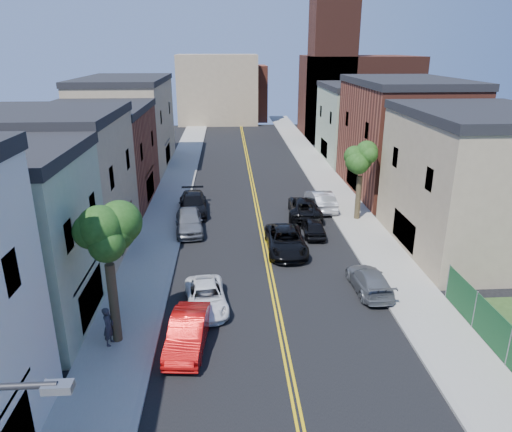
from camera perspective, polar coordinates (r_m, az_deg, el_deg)
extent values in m
cube|color=gray|center=(47.84, -9.87, 3.36)|extent=(3.20, 100.00, 0.15)
cube|color=gray|center=(48.66, 8.99, 3.69)|extent=(3.20, 100.00, 0.15)
cube|color=gray|center=(47.68, -7.77, 3.42)|extent=(0.30, 100.00, 0.15)
cube|color=gray|center=(48.32, 6.96, 3.68)|extent=(0.30, 100.00, 0.15)
cube|color=#998466|center=(33.91, -23.23, 3.01)|extent=(9.00, 10.00, 9.00)
cube|color=brown|center=(44.21, -18.63, 6.53)|extent=(9.00, 12.00, 8.00)
cube|color=#998466|center=(57.47, -15.27, 10.48)|extent=(9.00, 16.00, 9.50)
cube|color=#998466|center=(35.06, 24.75, 3.31)|extent=(9.00, 12.00, 9.00)
cube|color=brown|center=(47.40, 17.13, 8.76)|extent=(9.00, 14.00, 10.00)
cube|color=gray|center=(60.65, 12.54, 10.68)|extent=(9.00, 12.00, 8.50)
cube|color=#4C2319|center=(76.66, 11.98, 13.86)|extent=(16.00, 14.00, 12.00)
cube|color=#4C2319|center=(71.28, 9.07, 17.65)|extent=(6.00, 6.00, 22.00)
cube|color=#998466|center=(87.97, -4.63, 14.92)|extent=(14.00, 8.00, 12.00)
cube|color=brown|center=(92.06, -2.00, 14.56)|extent=(10.00, 8.00, 10.00)
cylinder|color=#3C301E|center=(23.26, -16.73, -10.00)|extent=(0.44, 0.44, 3.96)
sphere|color=#1A3D10|center=(21.51, -17.85, 0.07)|extent=(5.20, 5.20, 5.20)
sphere|color=#1A3D10|center=(20.71, -17.01, 2.45)|extent=(3.90, 3.90, 3.90)
sphere|color=#1A3D10|center=(22.29, -18.70, -0.77)|extent=(3.64, 3.64, 3.64)
cylinder|color=#3C301E|center=(38.85, 12.19, 2.19)|extent=(0.44, 0.44, 3.52)
sphere|color=#1A3D10|center=(37.92, 12.60, 7.58)|extent=(4.40, 4.40, 4.40)
sphere|color=#1A3D10|center=(37.56, 13.48, 8.77)|extent=(3.30, 3.30, 3.30)
sphere|color=#1A3D10|center=(38.31, 11.73, 7.09)|extent=(3.08, 3.08, 3.08)
cylinder|color=black|center=(9.31, -28.27, -17.66)|extent=(1.80, 0.12, 0.12)
cube|color=slate|center=(9.01, -22.74, -18.46)|extent=(0.50, 0.25, 0.15)
imported|color=red|center=(22.96, -8.21, -13.69)|extent=(2.03, 4.78, 1.53)
imported|color=white|center=(25.96, -6.02, -9.68)|extent=(2.65, 4.79, 1.27)
imported|color=slate|center=(36.19, -8.05, -0.64)|extent=(2.50, 5.17, 1.70)
imported|color=black|center=(40.28, -7.61, 1.47)|extent=(2.65, 5.78, 1.64)
imported|color=#595C61|center=(28.22, 13.48, -7.54)|extent=(1.99, 4.62, 1.32)
imported|color=black|center=(35.55, 6.93, -1.29)|extent=(1.72, 3.95, 1.32)
imported|color=#A9AAB1|center=(41.23, 7.78, 1.91)|extent=(2.12, 5.16, 1.66)
imported|color=black|center=(39.39, 5.88, 1.09)|extent=(3.30, 6.04, 1.61)
imported|color=black|center=(32.55, 3.62, -2.99)|extent=(2.59, 5.60, 1.56)
imported|color=#282830|center=(23.57, -17.33, -12.55)|extent=(0.58, 0.77, 1.91)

